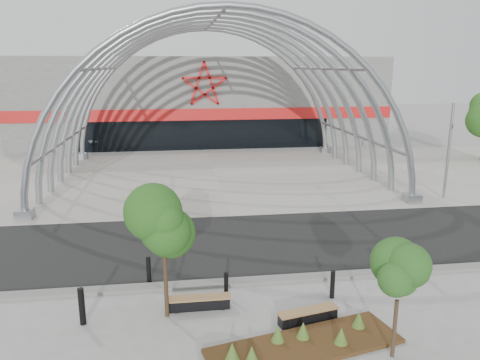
{
  "coord_description": "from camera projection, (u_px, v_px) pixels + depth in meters",
  "views": [
    {
      "loc": [
        -2.64,
        -14.85,
        7.3
      ],
      "look_at": [
        0.0,
        4.0,
        2.6
      ],
      "focal_mm": 35.0,
      "sensor_mm": 36.0,
      "label": 1
    }
  ],
  "objects": [
    {
      "name": "bollard_2",
      "position": [
        226.0,
        285.0,
        14.96
      ],
      "size": [
        0.14,
        0.14,
        0.87
      ],
      "primitive_type": "cylinder",
      "color": "black",
      "rests_on": "ground"
    },
    {
      "name": "planting_bed",
      "position": [
        302.0,
        343.0,
        12.38
      ],
      "size": [
        5.5,
        2.8,
        0.56
      ],
      "color": "#39260F",
      "rests_on": "ground"
    },
    {
      "name": "signal_pole",
      "position": [
        449.0,
        150.0,
        25.52
      ],
      "size": [
        0.41,
        0.73,
        5.32
      ],
      "color": "gray",
      "rests_on": "ground"
    },
    {
      "name": "kerb",
      "position": [
        257.0,
        281.0,
        16.13
      ],
      "size": [
        60.0,
        0.5,
        0.12
      ],
      "primitive_type": "cube",
      "color": "slate",
      "rests_on": "ground"
    },
    {
      "name": "bollard_0",
      "position": [
        82.0,
        306.0,
        13.41
      ],
      "size": [
        0.18,
        0.18,
        1.12
      ],
      "primitive_type": "cylinder",
      "color": "black",
      "rests_on": "ground"
    },
    {
      "name": "forecourt",
      "position": [
        216.0,
        177.0,
        31.28
      ],
      "size": [
        60.0,
        17.0,
        0.04
      ],
      "primitive_type": "cube",
      "color": "#A9A398",
      "rests_on": "ground"
    },
    {
      "name": "bench_0",
      "position": [
        199.0,
        303.0,
        14.35
      ],
      "size": [
        1.9,
        0.42,
        0.4
      ],
      "color": "black",
      "rests_on": "ground"
    },
    {
      "name": "street_tree_0",
      "position": [
        164.0,
        228.0,
        13.3
      ],
      "size": [
        1.71,
        1.71,
        3.89
      ],
      "color": "black",
      "rests_on": "ground"
    },
    {
      "name": "vault_canopy",
      "position": [
        216.0,
        177.0,
        31.28
      ],
      "size": [
        20.8,
        15.8,
        20.36
      ],
      "color": "gray",
      "rests_on": "ground"
    },
    {
      "name": "bollard_3",
      "position": [
        332.0,
        284.0,
        14.95
      ],
      "size": [
        0.15,
        0.15,
        0.93
      ],
      "primitive_type": "cylinder",
      "color": "black",
      "rests_on": "ground"
    },
    {
      "name": "arena_building",
      "position": [
        200.0,
        98.0,
        47.58
      ],
      "size": [
        34.0,
        15.24,
        8.0
      ],
      "color": "slate",
      "rests_on": "ground"
    },
    {
      "name": "bench_1",
      "position": [
        308.0,
        316.0,
        13.62
      ],
      "size": [
        1.88,
        0.79,
        0.39
      ],
      "color": "black",
      "rests_on": "ground"
    },
    {
      "name": "bollard_4",
      "position": [
        392.0,
        270.0,
        16.09
      ],
      "size": [
        0.14,
        0.14,
        0.87
      ],
      "primitive_type": "cylinder",
      "color": "black",
      "rests_on": "ground"
    },
    {
      "name": "ground",
      "position": [
        256.0,
        279.0,
        16.38
      ],
      "size": [
        140.0,
        140.0,
        0.0
      ],
      "primitive_type": "plane",
      "color": "gray",
      "rests_on": "ground"
    },
    {
      "name": "street_tree_1",
      "position": [
        399.0,
        277.0,
        11.51
      ],
      "size": [
        1.31,
        1.31,
        3.1
      ],
      "color": "#302518",
      "rests_on": "ground"
    },
    {
      "name": "bollard_1",
      "position": [
        149.0,
        270.0,
        16.01
      ],
      "size": [
        0.15,
        0.15,
        0.95
      ],
      "primitive_type": "cylinder",
      "color": "black",
      "rests_on": "ground"
    },
    {
      "name": "road",
      "position": [
        242.0,
        242.0,
        19.74
      ],
      "size": [
        140.0,
        7.0,
        0.02
      ],
      "primitive_type": "cube",
      "color": "black",
      "rests_on": "ground"
    }
  ]
}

